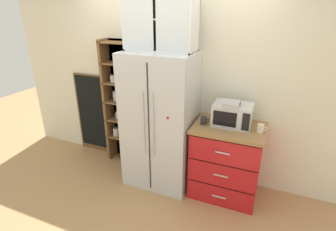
# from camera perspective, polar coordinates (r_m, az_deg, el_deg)

# --- Properties ---
(ground_plane) EXTENTS (10.74, 10.74, 0.00)m
(ground_plane) POSITION_cam_1_polar(r_m,az_deg,el_deg) (3.77, -1.53, -13.48)
(ground_plane) COLOR tan
(wall_back_cream) EXTENTS (5.04, 0.10, 2.55)m
(wall_back_cream) POSITION_cam_1_polar(r_m,az_deg,el_deg) (3.55, 0.93, 7.13)
(wall_back_cream) COLOR silver
(wall_back_cream) RESTS_ON ground
(refrigerator) EXTENTS (0.85, 0.69, 1.75)m
(refrigerator) POSITION_cam_1_polar(r_m,az_deg,el_deg) (3.35, -1.58, -1.13)
(refrigerator) COLOR silver
(refrigerator) RESTS_ON ground
(pantry_shelf_column) EXTENTS (0.55, 0.26, 1.83)m
(pantry_shelf_column) POSITION_cam_1_polar(r_m,az_deg,el_deg) (3.88, -9.65, 2.81)
(pantry_shelf_column) COLOR brown
(pantry_shelf_column) RESTS_ON ground
(counter_cabinet) EXTENTS (0.82, 0.63, 0.93)m
(counter_cabinet) POSITION_cam_1_polar(r_m,az_deg,el_deg) (3.35, 12.58, -9.56)
(counter_cabinet) COLOR red
(counter_cabinet) RESTS_ON ground
(microwave) EXTENTS (0.44, 0.33, 0.26)m
(microwave) POSITION_cam_1_polar(r_m,az_deg,el_deg) (3.12, 13.91, 0.17)
(microwave) COLOR silver
(microwave) RESTS_ON counter_cabinet
(coffee_maker) EXTENTS (0.17, 0.20, 0.31)m
(coffee_maker) POSITION_cam_1_polar(r_m,az_deg,el_deg) (3.08, 13.56, 0.37)
(coffee_maker) COLOR #B7B7BC
(coffee_maker) RESTS_ON counter_cabinet
(mug_charcoal) EXTENTS (0.11, 0.07, 0.09)m
(mug_charcoal) POSITION_cam_1_polar(r_m,az_deg,el_deg) (3.12, 7.85, -1.01)
(mug_charcoal) COLOR #2D2D33
(mug_charcoal) RESTS_ON counter_cabinet
(mug_cream) EXTENTS (0.11, 0.07, 0.10)m
(mug_cream) POSITION_cam_1_polar(r_m,az_deg,el_deg) (3.06, 19.55, -2.66)
(mug_cream) COLOR silver
(mug_cream) RESTS_ON counter_cabinet
(bottle_clear) EXTENTS (0.06, 0.06, 0.29)m
(bottle_clear) POSITION_cam_1_polar(r_m,az_deg,el_deg) (3.05, 13.39, -0.36)
(bottle_clear) COLOR silver
(bottle_clear) RESTS_ON counter_cabinet
(upper_cabinet) EXTENTS (0.82, 0.32, 0.70)m
(upper_cabinet) POSITION_cam_1_polar(r_m,az_deg,el_deg) (3.11, -1.45, 20.28)
(upper_cabinet) COLOR silver
(upper_cabinet) RESTS_ON refrigerator
(chalkboard_menu) EXTENTS (0.60, 0.04, 1.28)m
(chalkboard_menu) POSITION_cam_1_polar(r_m,az_deg,el_deg) (4.34, -15.90, 0.37)
(chalkboard_menu) COLOR brown
(chalkboard_menu) RESTS_ON ground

